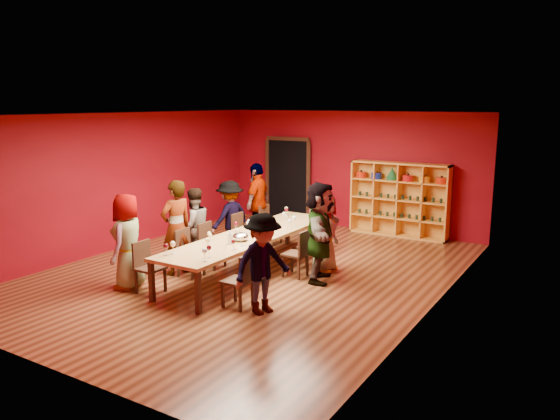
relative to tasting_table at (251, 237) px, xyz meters
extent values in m
cube|color=#4F2815|center=(0.00, 0.00, -0.71)|extent=(7.10, 9.10, 0.02)
cube|color=maroon|center=(0.00, 4.51, 0.80)|extent=(7.10, 0.02, 3.00)
cube|color=maroon|center=(0.00, -4.51, 0.80)|extent=(7.10, 0.02, 3.00)
cube|color=maroon|center=(-3.51, 0.00, 0.80)|extent=(0.02, 9.10, 3.00)
cube|color=maroon|center=(3.51, 0.00, 0.80)|extent=(0.02, 9.10, 3.00)
cube|color=white|center=(0.00, 0.00, 2.31)|extent=(7.10, 9.10, 0.02)
cube|color=tan|center=(0.00, 0.00, 0.02)|extent=(1.10, 4.50, 0.06)
cube|color=black|center=(-0.49, -2.17, -0.35)|extent=(0.08, 0.08, 0.69)
cube|color=black|center=(-0.49, 2.17, -0.35)|extent=(0.08, 0.08, 0.69)
cube|color=black|center=(0.49, -2.17, -0.35)|extent=(0.08, 0.08, 0.69)
cube|color=black|center=(0.49, 2.17, -0.35)|extent=(0.08, 0.08, 0.69)
cube|color=black|center=(-1.80, 4.44, 0.40)|extent=(1.20, 0.14, 2.20)
cube|color=black|center=(-1.80, 4.37, 1.55)|extent=(1.32, 0.06, 0.10)
cube|color=black|center=(-2.45, 4.37, 0.40)|extent=(0.10, 0.06, 2.20)
cube|color=black|center=(-1.15, 4.37, 0.40)|extent=(0.10, 0.06, 2.20)
cube|color=gold|center=(0.22, 4.28, 0.20)|extent=(0.04, 0.40, 1.80)
cube|color=gold|center=(2.58, 4.28, 0.20)|extent=(0.04, 0.40, 1.80)
cube|color=gold|center=(1.40, 4.28, 1.08)|extent=(2.40, 0.40, 0.04)
cube|color=gold|center=(1.40, 4.28, -0.68)|extent=(2.40, 0.40, 0.04)
cube|color=gold|center=(1.40, 4.47, 0.20)|extent=(2.40, 0.02, 1.80)
cube|color=gold|center=(1.40, 4.28, -0.25)|extent=(2.36, 0.38, 0.03)
cube|color=gold|center=(1.40, 4.28, 0.20)|extent=(2.36, 0.38, 0.03)
cube|color=gold|center=(1.40, 4.28, 0.65)|extent=(2.36, 0.38, 0.03)
cube|color=gold|center=(0.80, 4.28, 0.20)|extent=(0.03, 0.38, 1.76)
cube|color=gold|center=(1.40, 4.28, 0.20)|extent=(0.03, 0.38, 1.76)
cube|color=gold|center=(2.00, 4.28, 0.20)|extent=(0.03, 0.38, 1.76)
cylinder|color=red|center=(0.40, 4.28, 0.74)|extent=(0.26, 0.26, 0.15)
sphere|color=black|center=(0.40, 4.28, 0.84)|extent=(0.05, 0.05, 0.05)
cylinder|color=#152796|center=(0.80, 4.28, 0.74)|extent=(0.26, 0.26, 0.15)
sphere|color=black|center=(0.80, 4.28, 0.84)|extent=(0.05, 0.05, 0.05)
cylinder|color=#1A6837|center=(1.20, 4.28, 0.71)|extent=(0.26, 0.26, 0.08)
cone|color=#1A6837|center=(1.20, 4.28, 0.86)|extent=(0.24, 0.24, 0.22)
cylinder|color=#B61416|center=(1.60, 4.28, 0.74)|extent=(0.26, 0.26, 0.15)
sphere|color=black|center=(1.60, 4.28, 0.84)|extent=(0.05, 0.05, 0.05)
cylinder|color=gold|center=(2.00, 4.28, 0.74)|extent=(0.26, 0.26, 0.15)
sphere|color=black|center=(2.00, 4.28, 0.84)|extent=(0.05, 0.05, 0.05)
cylinder|color=red|center=(2.40, 4.28, 0.74)|extent=(0.26, 0.26, 0.15)
sphere|color=black|center=(2.40, 4.28, 0.84)|extent=(0.05, 0.05, 0.05)
cylinder|color=black|center=(0.38, 4.28, -0.18)|extent=(0.07, 0.07, 0.10)
cylinder|color=black|center=(0.56, 4.28, -0.18)|extent=(0.07, 0.07, 0.10)
cylinder|color=black|center=(0.75, 4.28, -0.18)|extent=(0.07, 0.07, 0.10)
cylinder|color=black|center=(0.93, 4.28, -0.18)|extent=(0.07, 0.07, 0.10)
cylinder|color=black|center=(1.12, 4.28, -0.18)|extent=(0.07, 0.07, 0.10)
cylinder|color=black|center=(1.30, 4.28, -0.18)|extent=(0.07, 0.07, 0.10)
cylinder|color=black|center=(1.49, 4.28, -0.18)|extent=(0.07, 0.07, 0.10)
cylinder|color=black|center=(1.67, 4.28, -0.18)|extent=(0.07, 0.07, 0.10)
cylinder|color=black|center=(1.86, 4.28, -0.18)|extent=(0.07, 0.07, 0.10)
cylinder|color=black|center=(2.04, 4.28, -0.18)|extent=(0.07, 0.07, 0.10)
cylinder|color=black|center=(2.23, 4.28, -0.18)|extent=(0.07, 0.07, 0.10)
cylinder|color=black|center=(2.42, 4.28, -0.18)|extent=(0.07, 0.07, 0.10)
cylinder|color=black|center=(0.38, 4.28, 0.27)|extent=(0.07, 0.07, 0.10)
cylinder|color=black|center=(0.56, 4.28, 0.27)|extent=(0.07, 0.07, 0.10)
cylinder|color=black|center=(0.75, 4.28, 0.27)|extent=(0.07, 0.07, 0.10)
cylinder|color=black|center=(0.93, 4.28, 0.27)|extent=(0.07, 0.07, 0.10)
cylinder|color=black|center=(1.12, 4.28, 0.27)|extent=(0.07, 0.07, 0.10)
cylinder|color=black|center=(1.30, 4.28, 0.27)|extent=(0.07, 0.07, 0.10)
cylinder|color=black|center=(1.49, 4.28, 0.27)|extent=(0.07, 0.07, 0.10)
cylinder|color=black|center=(1.67, 4.28, 0.27)|extent=(0.07, 0.07, 0.10)
cylinder|color=black|center=(1.86, 4.28, 0.27)|extent=(0.07, 0.07, 0.10)
cylinder|color=black|center=(2.04, 4.28, 0.27)|extent=(0.07, 0.07, 0.10)
cylinder|color=black|center=(2.23, 4.28, 0.27)|extent=(0.07, 0.07, 0.10)
cylinder|color=black|center=(2.42, 4.28, 0.27)|extent=(0.07, 0.07, 0.10)
cube|color=black|center=(-0.83, -1.85, -0.27)|extent=(0.42, 0.42, 0.04)
cube|color=black|center=(-1.02, -1.85, -0.03)|extent=(0.04, 0.40, 0.44)
cube|color=black|center=(-1.00, -2.02, -0.49)|extent=(0.04, 0.04, 0.41)
cube|color=black|center=(-0.66, -2.02, -0.49)|extent=(0.04, 0.04, 0.41)
cube|color=black|center=(-1.00, -1.68, -0.49)|extent=(0.04, 0.04, 0.41)
cube|color=black|center=(-0.66, -1.68, -0.49)|extent=(0.04, 0.04, 0.41)
imported|color=#D69093|center=(-1.34, -1.85, 0.14)|extent=(0.70, 0.92, 1.68)
cube|color=black|center=(-0.83, -0.80, -0.27)|extent=(0.42, 0.42, 0.04)
cube|color=black|center=(-1.02, -0.80, -0.03)|extent=(0.04, 0.40, 0.44)
cube|color=black|center=(-1.00, -0.97, -0.49)|extent=(0.04, 0.04, 0.41)
cube|color=black|center=(-0.66, -0.97, -0.49)|extent=(0.04, 0.04, 0.41)
cube|color=black|center=(-1.00, -0.63, -0.49)|extent=(0.04, 0.04, 0.41)
cube|color=black|center=(-0.66, -0.63, -0.49)|extent=(0.04, 0.04, 0.41)
imported|color=#CA878F|center=(-1.16, -0.80, 0.20)|extent=(0.62, 0.75, 1.80)
cube|color=black|center=(-0.83, -0.15, -0.27)|extent=(0.42, 0.42, 0.04)
cube|color=black|center=(-1.02, -0.15, -0.03)|extent=(0.04, 0.40, 0.44)
cube|color=black|center=(-1.00, -0.32, -0.49)|extent=(0.04, 0.04, 0.41)
cube|color=black|center=(-0.66, -0.32, -0.49)|extent=(0.04, 0.04, 0.41)
cube|color=black|center=(-1.00, 0.02, -0.49)|extent=(0.04, 0.04, 0.41)
cube|color=black|center=(-0.66, 0.02, -0.49)|extent=(0.04, 0.04, 0.41)
imported|color=#131436|center=(-1.30, -0.15, 0.08)|extent=(0.67, 0.86, 1.55)
cube|color=black|center=(-0.83, 0.95, -0.27)|extent=(0.42, 0.42, 0.04)
cube|color=black|center=(-1.02, 0.95, -0.03)|extent=(0.04, 0.40, 0.44)
cube|color=black|center=(-1.00, 0.78, -0.49)|extent=(0.04, 0.04, 0.41)
cube|color=black|center=(-0.66, 0.78, -0.49)|extent=(0.04, 0.04, 0.41)
cube|color=black|center=(-1.00, 1.12, -0.49)|extent=(0.04, 0.04, 0.41)
cube|color=black|center=(-0.66, 1.12, -0.49)|extent=(0.04, 0.04, 0.41)
imported|color=#4D4E53|center=(-1.21, 0.95, 0.09)|extent=(0.57, 1.07, 1.57)
cube|color=black|center=(-0.83, 2.00, -0.27)|extent=(0.42, 0.42, 0.04)
cube|color=black|center=(-1.02, 2.00, -0.03)|extent=(0.04, 0.40, 0.44)
cube|color=black|center=(-1.00, 1.83, -0.49)|extent=(0.04, 0.04, 0.41)
cube|color=black|center=(-0.66, 1.83, -0.49)|extent=(0.04, 0.04, 0.41)
cube|color=black|center=(-1.00, 2.17, -0.49)|extent=(0.04, 0.04, 0.41)
cube|color=black|center=(-0.66, 2.17, -0.49)|extent=(0.04, 0.04, 0.41)
imported|color=silver|center=(-1.20, 2.00, 0.23)|extent=(0.69, 1.16, 1.85)
cube|color=black|center=(0.83, -1.61, -0.27)|extent=(0.42, 0.42, 0.04)
cube|color=black|center=(1.02, -1.61, -0.03)|extent=(0.04, 0.40, 0.44)
cube|color=black|center=(0.66, -1.78, -0.49)|extent=(0.04, 0.04, 0.41)
cube|color=black|center=(1.00, -1.78, -0.49)|extent=(0.04, 0.04, 0.41)
cube|color=black|center=(0.66, -1.44, -0.49)|extent=(0.04, 0.04, 0.41)
cube|color=black|center=(1.00, -1.44, -0.49)|extent=(0.04, 0.04, 0.41)
imported|color=#5B89BB|center=(1.31, -1.61, 0.09)|extent=(0.76, 1.10, 1.58)
cube|color=black|center=(0.83, 0.23, -0.27)|extent=(0.42, 0.42, 0.04)
cube|color=black|center=(1.02, 0.23, -0.03)|extent=(0.04, 0.40, 0.44)
cube|color=black|center=(0.66, 0.06, -0.49)|extent=(0.04, 0.04, 0.41)
cube|color=black|center=(1.00, 0.06, -0.49)|extent=(0.04, 0.04, 0.41)
cube|color=black|center=(0.66, 0.40, -0.49)|extent=(0.04, 0.04, 0.41)
cube|color=black|center=(1.00, 0.40, -0.49)|extent=(0.04, 0.04, 0.41)
imported|color=#525257|center=(1.34, 0.23, 0.22)|extent=(1.03, 1.77, 1.83)
cube|color=black|center=(0.83, 0.82, -0.27)|extent=(0.42, 0.42, 0.04)
cube|color=black|center=(1.02, 0.82, -0.03)|extent=(0.04, 0.40, 0.44)
cube|color=black|center=(0.66, 0.65, -0.49)|extent=(0.04, 0.04, 0.41)
cube|color=black|center=(1.00, 0.65, -0.49)|extent=(0.04, 0.04, 0.41)
cube|color=black|center=(0.66, 0.99, -0.49)|extent=(0.04, 0.04, 0.41)
cube|color=black|center=(1.00, 0.99, -0.49)|extent=(0.04, 0.04, 0.41)
imported|color=#C68590|center=(1.15, 0.82, 0.06)|extent=(0.44, 0.76, 1.52)
cylinder|color=silver|center=(0.32, -0.08, 0.05)|extent=(0.06, 0.06, 0.01)
cylinder|color=silver|center=(0.32, -0.08, 0.11)|extent=(0.01, 0.01, 0.10)
ellipsoid|color=silver|center=(0.32, -0.08, 0.20)|extent=(0.08, 0.08, 0.09)
cylinder|color=silver|center=(-0.38, -1.92, 0.06)|extent=(0.06, 0.06, 0.01)
cylinder|color=silver|center=(-0.38, -1.92, 0.11)|extent=(0.01, 0.01, 0.11)
ellipsoid|color=#42070E|center=(-0.38, -1.92, 0.21)|extent=(0.08, 0.08, 0.09)
cylinder|color=silver|center=(-0.11, 1.38, 0.05)|extent=(0.06, 0.06, 0.01)
cylinder|color=silver|center=(-0.11, 1.38, 0.11)|extent=(0.01, 0.01, 0.10)
ellipsoid|color=silver|center=(-0.11, 1.38, 0.19)|extent=(0.07, 0.07, 0.09)
cylinder|color=silver|center=(-0.26, 1.74, 0.06)|extent=(0.07, 0.07, 0.01)
cylinder|color=silver|center=(-0.26, 1.74, 0.12)|extent=(0.01, 0.01, 0.11)
ellipsoid|color=#42070E|center=(-0.26, 1.74, 0.21)|extent=(0.08, 0.08, 0.09)
cylinder|color=silver|center=(-0.33, 1.85, 0.06)|extent=(0.06, 0.06, 0.01)
cylinder|color=silver|center=(-0.33, 1.85, 0.11)|extent=(0.01, 0.01, 0.11)
ellipsoid|color=beige|center=(-0.33, 1.85, 0.20)|extent=(0.08, 0.08, 0.09)
cylinder|color=silver|center=(0.35, -1.06, 0.05)|extent=(0.06, 0.06, 0.01)
cylinder|color=silver|center=(0.35, -1.06, 0.11)|extent=(0.01, 0.01, 0.10)
ellipsoid|color=#42070E|center=(0.35, -1.06, 0.19)|extent=(0.07, 0.07, 0.08)
cylinder|color=silver|center=(0.37, -1.85, 0.06)|extent=(0.07, 0.07, 0.01)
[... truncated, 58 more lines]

